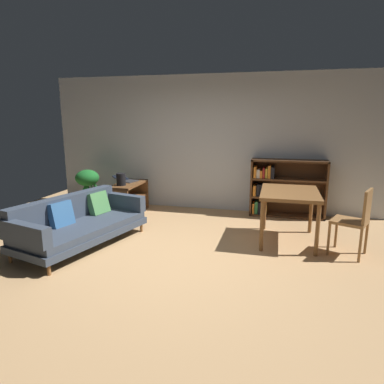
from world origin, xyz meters
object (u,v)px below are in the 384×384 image
object	(u,v)px
dining_table	(290,197)
bookshelf	(282,188)
fabric_couch	(78,222)
open_laptop	(126,180)
potted_floor_plant	(88,184)
dining_chair_near	(356,219)
media_console	(128,198)
desk_speaker	(121,179)

from	to	relation	value
dining_table	bookshelf	distance (m)	1.45
fabric_couch	bookshelf	xyz separation A→B (m)	(2.93, 2.34, 0.20)
fabric_couch	open_laptop	xyz separation A→B (m)	(-0.10, 1.92, 0.29)
potted_floor_plant	dining_chair_near	distance (m)	5.01
dining_chair_near	bookshelf	size ratio (longest dim) A/B	0.68
media_console	dining_chair_near	xyz separation A→B (m)	(3.87, -1.20, 0.22)
media_console	dining_chair_near	size ratio (longest dim) A/B	1.08
desk_speaker	dining_table	size ratio (longest dim) A/B	0.21
dining_table	desk_speaker	bearing A→B (deg)	168.63
desk_speaker	fabric_couch	bearing A→B (deg)	-89.16
desk_speaker	dining_table	world-z (taller)	desk_speaker
fabric_couch	open_laptop	distance (m)	1.94
dining_table	potted_floor_plant	bearing A→B (deg)	166.52
fabric_couch	potted_floor_plant	xyz separation A→B (m)	(-0.94, 1.86, 0.18)
open_laptop	dining_table	size ratio (longest dim) A/B	0.45
fabric_couch	dining_table	xyz separation A→B (m)	(3.03, 0.90, 0.35)
desk_speaker	bookshelf	xyz separation A→B (m)	(2.95, 0.82, -0.18)
dining_chair_near	open_laptop	bearing A→B (deg)	160.79
media_console	bookshelf	distance (m)	2.99
open_laptop	bookshelf	distance (m)	3.06
media_console	potted_floor_plant	size ratio (longest dim) A/B	1.24
dining_table	dining_chair_near	bearing A→B (deg)	-23.49
dining_chair_near	dining_table	bearing A→B (deg)	156.51
dining_table	dining_chair_near	xyz separation A→B (m)	(0.86, -0.37, -0.16)
media_console	potted_floor_plant	world-z (taller)	potted_floor_plant
open_laptop	potted_floor_plant	distance (m)	0.85
open_laptop	dining_chair_near	world-z (taller)	dining_chair_near
dining_table	media_console	bearing A→B (deg)	164.76
desk_speaker	open_laptop	bearing A→B (deg)	101.25
open_laptop	bookshelf	xyz separation A→B (m)	(3.03, 0.42, -0.10)
desk_speaker	media_console	bearing A→B (deg)	79.92
bookshelf	potted_floor_plant	bearing A→B (deg)	-172.91
open_laptop	bookshelf	world-z (taller)	bookshelf
desk_speaker	dining_chair_near	bearing A→B (deg)	-14.16
dining_chair_near	bookshelf	xyz separation A→B (m)	(-0.96, 1.81, 0.01)
media_console	dining_table	xyz separation A→B (m)	(3.01, -0.82, 0.39)
fabric_couch	potted_floor_plant	size ratio (longest dim) A/B	2.61
media_console	desk_speaker	world-z (taller)	desk_speaker
open_laptop	dining_chair_near	size ratio (longest dim) A/B	0.53
open_laptop	desk_speaker	world-z (taller)	desk_speaker
potted_floor_plant	fabric_couch	bearing A→B (deg)	-63.05
desk_speaker	potted_floor_plant	bearing A→B (deg)	159.79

